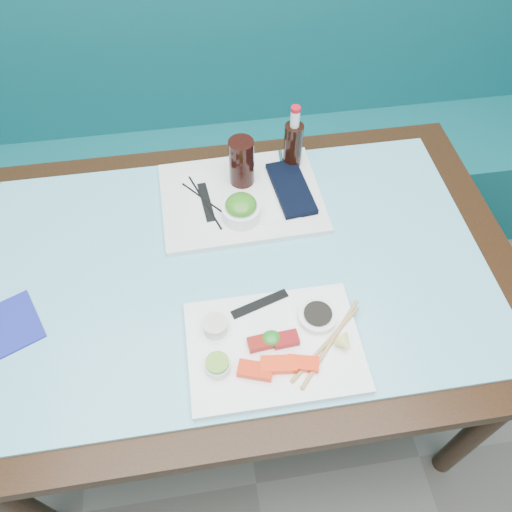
{
  "coord_description": "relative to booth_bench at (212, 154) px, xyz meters",
  "views": [
    {
      "loc": [
        -0.06,
        0.74,
        1.75
      ],
      "look_at": [
        0.05,
        1.44,
        0.8
      ],
      "focal_mm": 35.0,
      "sensor_mm": 36.0,
      "label": 1
    }
  ],
  "objects": [
    {
      "name": "booth_bench",
      "position": [
        0.0,
        0.0,
        0.0
      ],
      "size": [
        3.0,
        0.56,
        1.17
      ],
      "color": "#0E555B",
      "rests_on": "ground"
    },
    {
      "name": "dining_table",
      "position": [
        0.0,
        -0.84,
        0.29
      ],
      "size": [
        1.4,
        0.9,
        0.75
      ],
      "color": "black",
      "rests_on": "ground"
    },
    {
      "name": "glass_top",
      "position": [
        0.0,
        -0.84,
        0.38
      ],
      "size": [
        1.22,
        0.76,
        0.01
      ],
      "primitive_type": "cube",
      "color": "#69BBD2",
      "rests_on": "dining_table"
    },
    {
      "name": "sashimi_plate",
      "position": [
        0.05,
        -1.08,
        0.39
      ],
      "size": [
        0.37,
        0.27,
        0.02
      ],
      "primitive_type": "cube",
      "rotation": [
        0.0,
        0.0,
        -0.0
      ],
      "color": "white",
      "rests_on": "glass_top"
    },
    {
      "name": "salmon_left",
      "position": [
        0.0,
        -1.13,
        0.41
      ],
      "size": [
        0.08,
        0.06,
        0.02
      ],
      "primitive_type": "cube",
      "rotation": [
        0.0,
        0.0,
        -0.32
      ],
      "color": "red",
      "rests_on": "sashimi_plate"
    },
    {
      "name": "salmon_mid",
      "position": [
        0.05,
        -1.13,
        0.41
      ],
      "size": [
        0.08,
        0.04,
        0.02
      ],
      "primitive_type": "cube",
      "rotation": [
        0.0,
        0.0,
        -0.11
      ],
      "color": "#FF300A",
      "rests_on": "sashimi_plate"
    },
    {
      "name": "salmon_right",
      "position": [
        0.1,
        -1.13,
        0.41
      ],
      "size": [
        0.07,
        0.05,
        0.02
      ],
      "primitive_type": "cube",
      "rotation": [
        0.0,
        0.0,
        -0.25
      ],
      "color": "#FF2B0A",
      "rests_on": "sashimi_plate"
    },
    {
      "name": "tuna_left",
      "position": [
        0.02,
        -1.07,
        0.41
      ],
      "size": [
        0.06,
        0.04,
        0.02
      ],
      "primitive_type": "cube",
      "rotation": [
        0.0,
        0.0,
        0.1
      ],
      "color": "maroon",
      "rests_on": "sashimi_plate"
    },
    {
      "name": "tuna_right",
      "position": [
        0.08,
        -1.07,
        0.41
      ],
      "size": [
        0.06,
        0.04,
        0.02
      ],
      "primitive_type": "cube",
      "rotation": [
        0.0,
        0.0,
        0.07
      ],
      "color": "maroon",
      "rests_on": "sashimi_plate"
    },
    {
      "name": "seaweed_garnish",
      "position": [
        0.05,
        -1.07,
        0.41
      ],
      "size": [
        0.05,
        0.05,
        0.02
      ],
      "primitive_type": "ellipsoid",
      "rotation": [
        0.0,
        0.0,
        0.21
      ],
      "color": "#1C7C1D",
      "rests_on": "sashimi_plate"
    },
    {
      "name": "ramekin_wasabi",
      "position": [
        -0.07,
        -1.11,
        0.41
      ],
      "size": [
        0.07,
        0.07,
        0.02
      ],
      "primitive_type": "cylinder",
      "rotation": [
        0.0,
        0.0,
        -0.38
      ],
      "color": "white",
      "rests_on": "sashimi_plate"
    },
    {
      "name": "wasabi_fill",
      "position": [
        -0.07,
        -1.11,
        0.43
      ],
      "size": [
        0.05,
        0.05,
        0.01
      ],
      "primitive_type": "cylinder",
      "rotation": [
        0.0,
        0.0,
        -0.03
      ],
      "color": "#6DAB37",
      "rests_on": "ramekin_wasabi"
    },
    {
      "name": "ramekin_ginger",
      "position": [
        -0.07,
        -1.02,
        0.41
      ],
      "size": [
        0.06,
        0.06,
        0.02
      ],
      "primitive_type": "cylinder",
      "rotation": [
        0.0,
        0.0,
        -0.29
      ],
      "color": "silver",
      "rests_on": "sashimi_plate"
    },
    {
      "name": "ginger_fill",
      "position": [
        -0.07,
        -1.02,
        0.43
      ],
      "size": [
        0.07,
        0.07,
        0.01
      ],
      "primitive_type": "cylinder",
      "rotation": [
        0.0,
        0.0,
        -0.42
      ],
      "color": "beige",
      "rests_on": "ramekin_ginger"
    },
    {
      "name": "soy_dish",
      "position": [
        0.16,
        -1.03,
        0.41
      ],
      "size": [
        0.11,
        0.11,
        0.02
      ],
      "primitive_type": "cylinder",
      "rotation": [
        0.0,
        0.0,
        0.26
      ],
      "color": "white",
      "rests_on": "sashimi_plate"
    },
    {
      "name": "soy_fill",
      "position": [
        0.16,
        -1.03,
        0.42
      ],
      "size": [
        0.07,
        0.07,
        0.01
      ],
      "primitive_type": "cylinder",
      "rotation": [
        0.0,
        0.0,
        -0.14
      ],
      "color": "black",
      "rests_on": "soy_dish"
    },
    {
      "name": "lemon_wedge",
      "position": [
        0.2,
        -1.11,
        0.42
      ],
      "size": [
        0.05,
        0.04,
        0.04
      ],
      "primitive_type": "cone",
      "rotation": [
        1.57,
        0.0,
        0.45
      ],
      "color": "#F3F173",
      "rests_on": "sashimi_plate"
    },
    {
      "name": "chopstick_sleeve",
      "position": [
        0.04,
        -0.97,
        0.4
      ],
      "size": [
        0.14,
        0.06,
        0.0
      ],
      "primitive_type": "cube",
      "rotation": [
        0.0,
        0.0,
        0.31
      ],
      "color": "black",
      "rests_on": "sashimi_plate"
    },
    {
      "name": "wooden_chopstick_a",
      "position": [
        0.16,
        -1.09,
        0.41
      ],
      "size": [
        0.19,
        0.15,
        0.01
      ],
      "primitive_type": "cylinder",
      "rotation": [
        1.57,
        0.0,
        -0.88
      ],
      "color": "#A98B4F",
      "rests_on": "sashimi_plate"
    },
    {
      "name": "wooden_chopstick_b",
      "position": [
        0.17,
        -1.09,
        0.41
      ],
      "size": [
        0.17,
        0.19,
        0.01
      ],
      "primitive_type": "cylinder",
      "rotation": [
        1.57,
        0.0,
        -0.73
      ],
      "color": "tan",
      "rests_on": "sashimi_plate"
    },
    {
      "name": "serving_tray",
      "position": [
        0.04,
        -0.63,
        0.39
      ],
      "size": [
        0.43,
        0.33,
        0.02
      ],
      "primitive_type": "cube",
      "rotation": [
        0.0,
        0.0,
        0.03
      ],
      "color": "white",
      "rests_on": "glass_top"
    },
    {
      "name": "paper_placemat",
      "position": [
        0.04,
        -0.63,
        0.4
      ],
      "size": [
        0.31,
        0.23,
        0.0
      ],
      "primitive_type": "cube",
      "rotation": [
        0.0,
        0.0,
        -0.07
      ],
      "color": "white",
      "rests_on": "serving_tray"
    },
    {
      "name": "seaweed_bowl",
      "position": [
        0.03,
        -0.7,
        0.42
      ],
      "size": [
        0.11,
        0.11,
        0.04
      ],
      "primitive_type": "cylinder",
      "rotation": [
        0.0,
        0.0,
        -0.07
      ],
      "color": "white",
      "rests_on": "serving_tray"
    },
    {
      "name": "seaweed_salad",
      "position": [
        0.03,
        -0.7,
        0.45
      ],
      "size": [
        0.1,
        0.1,
        0.04
      ],
      "primitive_type": "ellipsoid",
      "rotation": [
        0.0,
        0.0,
        0.32
      ],
      "color": "#31771B",
      "rests_on": "seaweed_bowl"
    },
    {
      "name": "cola_glass",
      "position": [
        0.05,
        -0.57,
        0.47
      ],
      "size": [
        0.08,
        0.08,
        0.14
      ],
      "primitive_type": "cylinder",
      "rotation": [
        0.0,
        0.0,
        0.25
      ],
      "color": "black",
      "rests_on": "serving_tray"
    },
    {
      "name": "navy_pouch",
      "position": [
        0.18,
        -0.63,
        0.41
      ],
      "size": [
        0.11,
        0.21,
        0.02
      ],
      "primitive_type": "cube",
      "rotation": [
        0.0,
        0.0,
        0.1
      ],
      "color": "black",
      "rests_on": "serving_tray"
    },
    {
      "name": "fork",
      "position": [
        0.17,
        -0.52,
        0.4
      ],
      "size": [
        0.02,
        0.09,
        0.01
      ],
      "primitive_type": "cylinder",
      "rotation": [
        1.57,
        0.0,
        -0.09
      ],
      "color": "white",
      "rests_on": "serving_tray"
    },
    {
      "name": "black_chopstick_a",
      "position": [
        -0.05,
        -0.64,
        0.4
      ],
      "size": [
        0.07,
        0.2,
        0.01
      ],
      "primitive_type": "cylinder",
      "rotation": [
        1.57,
        0.0,
        0.32
      ],
      "color": "black",
      "rests_on": "serving_tray"
    },
    {
      "name": "black_chopstick_b",
      "position": [
        -0.05,
        -0.64,
        0.4
      ],
      "size": [
        0.13,
        0.16,
        0.01
      ],
      "primitive_type": "cylinder",
      "rotation": [
        1.57,
        0.0,
        0.67
      ],
      "color": "black",
      "rests_on": "serving_tray"
    },
    {
      "name": "tray_sleeve",
      "position": [
        -0.05,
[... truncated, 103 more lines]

